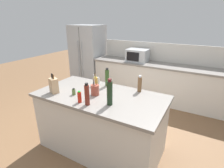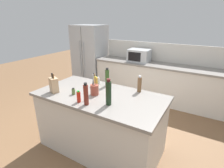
{
  "view_description": "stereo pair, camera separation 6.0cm",
  "coord_description": "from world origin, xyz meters",
  "px_view_note": "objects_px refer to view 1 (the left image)",
  "views": [
    {
      "loc": [
        1.28,
        -1.93,
        1.99
      ],
      "look_at": [
        0.0,
        0.35,
        0.99
      ],
      "focal_mm": 28.0,
      "sensor_mm": 36.0,
      "label": 1
    },
    {
      "loc": [
        1.34,
        -1.9,
        1.99
      ],
      "look_at": [
        0.0,
        0.35,
        0.99
      ],
      "focal_mm": 28.0,
      "sensor_mm": 36.0,
      "label": 2
    }
  ],
  "objects_px": {
    "hot_sauce_bottle": "(80,97)",
    "knife_block": "(54,85)",
    "microwave": "(137,55)",
    "salt_shaker": "(98,81)",
    "refrigerator": "(88,56)",
    "olive_oil_bottle": "(107,77)",
    "spice_jar_oregano": "(74,92)",
    "wine_bottle": "(110,93)",
    "honey_jar": "(95,81)",
    "vinegar_bottle": "(87,95)",
    "utensil_crock": "(95,90)",
    "pepper_grinder": "(140,84)"
  },
  "relations": [
    {
      "from": "hot_sauce_bottle",
      "to": "pepper_grinder",
      "type": "xyz_separation_m",
      "value": [
        0.55,
        0.73,
        0.04
      ]
    },
    {
      "from": "refrigerator",
      "to": "olive_oil_bottle",
      "type": "relative_size",
      "value": 6.02
    },
    {
      "from": "utensil_crock",
      "to": "salt_shaker",
      "type": "xyz_separation_m",
      "value": [
        -0.2,
        0.37,
        -0.02
      ]
    },
    {
      "from": "knife_block",
      "to": "utensil_crock",
      "type": "relative_size",
      "value": 0.91
    },
    {
      "from": "honey_jar",
      "to": "spice_jar_oregano",
      "type": "height_order",
      "value": "honey_jar"
    },
    {
      "from": "refrigerator",
      "to": "hot_sauce_bottle",
      "type": "relative_size",
      "value": 11.22
    },
    {
      "from": "microwave",
      "to": "salt_shaker",
      "type": "bearing_deg",
      "value": -88.68
    },
    {
      "from": "pepper_grinder",
      "to": "vinegar_bottle",
      "type": "distance_m",
      "value": 0.85
    },
    {
      "from": "olive_oil_bottle",
      "to": "spice_jar_oregano",
      "type": "distance_m",
      "value": 0.6
    },
    {
      "from": "vinegar_bottle",
      "to": "salt_shaker",
      "type": "relative_size",
      "value": 2.35
    },
    {
      "from": "pepper_grinder",
      "to": "spice_jar_oregano",
      "type": "height_order",
      "value": "pepper_grinder"
    },
    {
      "from": "salt_shaker",
      "to": "honey_jar",
      "type": "bearing_deg",
      "value": -94.18
    },
    {
      "from": "honey_jar",
      "to": "salt_shaker",
      "type": "bearing_deg",
      "value": 85.82
    },
    {
      "from": "hot_sauce_bottle",
      "to": "knife_block",
      "type": "bearing_deg",
      "value": 172.83
    },
    {
      "from": "hot_sauce_bottle",
      "to": "spice_jar_oregano",
      "type": "distance_m",
      "value": 0.28
    },
    {
      "from": "refrigerator",
      "to": "microwave",
      "type": "height_order",
      "value": "refrigerator"
    },
    {
      "from": "knife_block",
      "to": "honey_jar",
      "type": "height_order",
      "value": "knife_block"
    },
    {
      "from": "hot_sauce_bottle",
      "to": "olive_oil_bottle",
      "type": "xyz_separation_m",
      "value": [
        0.0,
        0.7,
        0.07
      ]
    },
    {
      "from": "olive_oil_bottle",
      "to": "honey_jar",
      "type": "bearing_deg",
      "value": -149.21
    },
    {
      "from": "microwave",
      "to": "vinegar_bottle",
      "type": "relative_size",
      "value": 1.76
    },
    {
      "from": "utensil_crock",
      "to": "honey_jar",
      "type": "relative_size",
      "value": 2.05
    },
    {
      "from": "spice_jar_oregano",
      "to": "wine_bottle",
      "type": "bearing_deg",
      "value": -1.05
    },
    {
      "from": "wine_bottle",
      "to": "spice_jar_oregano",
      "type": "xyz_separation_m",
      "value": [
        -0.61,
        0.01,
        -0.12
      ]
    },
    {
      "from": "hot_sauce_bottle",
      "to": "utensil_crock",
      "type": "bearing_deg",
      "value": 82.43
    },
    {
      "from": "honey_jar",
      "to": "hot_sauce_bottle",
      "type": "bearing_deg",
      "value": -74.74
    },
    {
      "from": "knife_block",
      "to": "pepper_grinder",
      "type": "relative_size",
      "value": 1.15
    },
    {
      "from": "refrigerator",
      "to": "hot_sauce_bottle",
      "type": "distance_m",
      "value": 3.15
    },
    {
      "from": "honey_jar",
      "to": "vinegar_bottle",
      "type": "height_order",
      "value": "vinegar_bottle"
    },
    {
      "from": "hot_sauce_bottle",
      "to": "vinegar_bottle",
      "type": "xyz_separation_m",
      "value": [
        0.13,
        -0.01,
        0.06
      ]
    },
    {
      "from": "refrigerator",
      "to": "spice_jar_oregano",
      "type": "xyz_separation_m",
      "value": [
        1.56,
        -2.43,
        0.09
      ]
    },
    {
      "from": "knife_block",
      "to": "utensil_crock",
      "type": "distance_m",
      "value": 0.62
    },
    {
      "from": "refrigerator",
      "to": "honey_jar",
      "type": "xyz_separation_m",
      "value": [
        1.63,
        -1.99,
        0.11
      ]
    },
    {
      "from": "salt_shaker",
      "to": "spice_jar_oregano",
      "type": "relative_size",
      "value": 1.3
    },
    {
      "from": "utensil_crock",
      "to": "honey_jar",
      "type": "bearing_deg",
      "value": 124.03
    },
    {
      "from": "salt_shaker",
      "to": "wine_bottle",
      "type": "bearing_deg",
      "value": -44.96
    },
    {
      "from": "hot_sauce_bottle",
      "to": "pepper_grinder",
      "type": "distance_m",
      "value": 0.91
    },
    {
      "from": "olive_oil_bottle",
      "to": "wine_bottle",
      "type": "height_order",
      "value": "wine_bottle"
    },
    {
      "from": "knife_block",
      "to": "microwave",
      "type": "bearing_deg",
      "value": 105.0
    },
    {
      "from": "knife_block",
      "to": "vinegar_bottle",
      "type": "xyz_separation_m",
      "value": [
        0.66,
        -0.07,
        0.03
      ]
    },
    {
      "from": "refrigerator",
      "to": "spice_jar_oregano",
      "type": "relative_size",
      "value": 18.51
    },
    {
      "from": "microwave",
      "to": "hot_sauce_bottle",
      "type": "height_order",
      "value": "microwave"
    },
    {
      "from": "honey_jar",
      "to": "pepper_grinder",
      "type": "bearing_deg",
      "value": 10.1
    },
    {
      "from": "knife_block",
      "to": "salt_shaker",
      "type": "height_order",
      "value": "knife_block"
    },
    {
      "from": "microwave",
      "to": "vinegar_bottle",
      "type": "height_order",
      "value": "microwave"
    },
    {
      "from": "salt_shaker",
      "to": "spice_jar_oregano",
      "type": "height_order",
      "value": "salt_shaker"
    },
    {
      "from": "microwave",
      "to": "olive_oil_bottle",
      "type": "relative_size",
      "value": 1.75
    },
    {
      "from": "refrigerator",
      "to": "knife_block",
      "type": "xyz_separation_m",
      "value": [
        1.26,
        -2.52,
        0.15
      ]
    },
    {
      "from": "microwave",
      "to": "wine_bottle",
      "type": "distance_m",
      "value": 2.46
    },
    {
      "from": "honey_jar",
      "to": "salt_shaker",
      "type": "xyz_separation_m",
      "value": [
        0.01,
        0.07,
        -0.01
      ]
    },
    {
      "from": "hot_sauce_bottle",
      "to": "refrigerator",
      "type": "bearing_deg",
      "value": 124.76
    }
  ]
}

